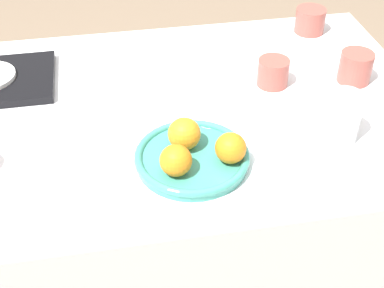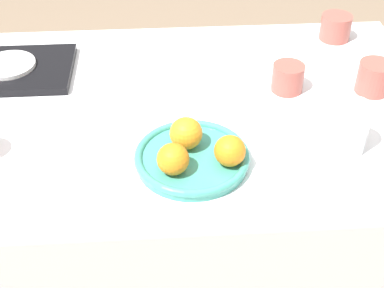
% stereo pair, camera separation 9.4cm
% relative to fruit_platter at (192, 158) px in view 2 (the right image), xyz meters
% --- Properties ---
extents(table, '(1.40, 0.80, 0.73)m').
position_rel_fruit_platter_xyz_m(table, '(-0.10, 0.20, -0.38)').
color(table, white).
rests_on(table, ground_plane).
extents(fruit_platter, '(0.24, 0.24, 0.03)m').
position_rel_fruit_platter_xyz_m(fruit_platter, '(0.00, 0.00, 0.00)').
color(fruit_platter, teal).
rests_on(fruit_platter, table).
extents(orange_0, '(0.06, 0.06, 0.06)m').
position_rel_fruit_platter_xyz_m(orange_0, '(-0.04, -0.04, 0.04)').
color(orange_0, orange).
rests_on(orange_0, fruit_platter).
extents(orange_1, '(0.07, 0.07, 0.07)m').
position_rel_fruit_platter_xyz_m(orange_1, '(-0.01, 0.03, 0.04)').
color(orange_1, orange).
rests_on(orange_1, fruit_platter).
extents(orange_2, '(0.06, 0.06, 0.06)m').
position_rel_fruit_platter_xyz_m(orange_2, '(0.07, -0.03, 0.04)').
color(orange_2, orange).
rests_on(orange_2, fruit_platter).
extents(water_glass, '(0.08, 0.08, 0.11)m').
position_rel_fruit_platter_xyz_m(water_glass, '(0.33, 0.03, 0.04)').
color(water_glass, silver).
rests_on(water_glass, table).
extents(serving_tray, '(0.32, 0.22, 0.02)m').
position_rel_fruit_platter_xyz_m(serving_tray, '(-0.44, 0.38, -0.00)').
color(serving_tray, black).
rests_on(serving_tray, table).
extents(side_plate, '(0.14, 0.14, 0.01)m').
position_rel_fruit_platter_xyz_m(side_plate, '(-0.44, 0.38, 0.01)').
color(side_plate, white).
rests_on(side_plate, serving_tray).
extents(cup_0, '(0.08, 0.08, 0.07)m').
position_rel_fruit_platter_xyz_m(cup_0, '(0.44, 0.51, 0.02)').
color(cup_0, '#9E4C42').
rests_on(cup_0, table).
extents(cup_2, '(0.08, 0.08, 0.07)m').
position_rel_fruit_platter_xyz_m(cup_2, '(0.25, 0.26, 0.02)').
color(cup_2, '#9E4C42').
rests_on(cup_2, table).
extents(cup_3, '(0.08, 0.08, 0.08)m').
position_rel_fruit_platter_xyz_m(cup_3, '(0.45, 0.24, 0.02)').
color(cup_3, '#9E4C42').
rests_on(cup_3, table).
extents(napkin, '(0.10, 0.12, 0.01)m').
position_rel_fruit_platter_xyz_m(napkin, '(0.01, 0.33, -0.01)').
color(napkin, silver).
rests_on(napkin, table).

